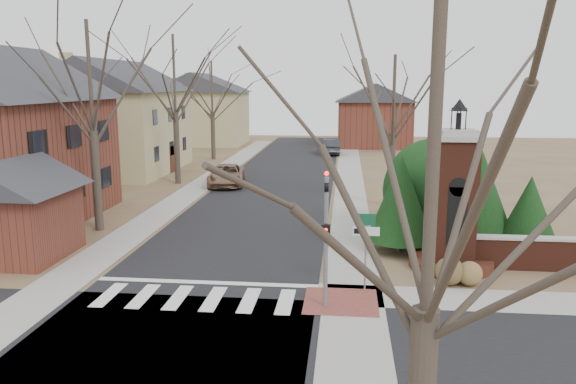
# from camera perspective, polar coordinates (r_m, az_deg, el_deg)

# --- Properties ---
(ground) EXTENTS (120.00, 120.00, 0.00)m
(ground) POSITION_cam_1_polar(r_m,az_deg,el_deg) (18.50, -10.01, -11.52)
(ground) COLOR brown
(ground) RESTS_ON ground
(main_street) EXTENTS (8.00, 70.00, 0.01)m
(main_street) POSITION_cam_1_polar(r_m,az_deg,el_deg) (39.34, -1.29, 0.71)
(main_street) COLOR black
(main_street) RESTS_ON ground
(cross_street) EXTENTS (120.00, 8.00, 0.01)m
(cross_street) POSITION_cam_1_polar(r_m,az_deg,el_deg) (15.89, -13.05, -15.55)
(cross_street) COLOR black
(cross_street) RESTS_ON ground
(crosswalk_zone) EXTENTS (8.00, 2.20, 0.02)m
(crosswalk_zone) POSITION_cam_1_polar(r_m,az_deg,el_deg) (19.21, -9.35, -10.60)
(crosswalk_zone) COLOR silver
(crosswalk_zone) RESTS_ON ground
(stop_bar) EXTENTS (8.00, 0.35, 0.02)m
(stop_bar) POSITION_cam_1_polar(r_m,az_deg,el_deg) (20.56, -8.25, -9.09)
(stop_bar) COLOR silver
(stop_bar) RESTS_ON ground
(sidewalk_right_main) EXTENTS (2.00, 60.00, 0.02)m
(sidewalk_right_main) POSITION_cam_1_polar(r_m,az_deg,el_deg) (39.04, 6.31, 0.57)
(sidewalk_right_main) COLOR gray
(sidewalk_right_main) RESTS_ON ground
(sidewalk_left) EXTENTS (2.00, 60.00, 0.02)m
(sidewalk_left) POSITION_cam_1_polar(r_m,az_deg,el_deg) (40.31, -8.64, 0.84)
(sidewalk_left) COLOR gray
(sidewalk_left) RESTS_ON ground
(curb_apron) EXTENTS (2.40, 2.40, 0.02)m
(curb_apron) POSITION_cam_1_polar(r_m,az_deg,el_deg) (18.76, 5.39, -11.02)
(curb_apron) COLOR brown
(curb_apron) RESTS_ON ground
(traffic_signal_pole) EXTENTS (0.28, 0.41, 4.50)m
(traffic_signal_pole) POSITION_cam_1_polar(r_m,az_deg,el_deg) (17.55, 3.89, -3.70)
(traffic_signal_pole) COLOR slate
(traffic_signal_pole) RESTS_ON ground
(sign_post) EXTENTS (0.90, 0.07, 2.75)m
(sign_post) POSITION_cam_1_polar(r_m,az_deg,el_deg) (19.09, 7.91, -4.55)
(sign_post) COLOR slate
(sign_post) RESTS_ON ground
(brick_gate_monument) EXTENTS (3.20, 3.20, 6.47)m
(brick_gate_monument) POSITION_cam_1_polar(r_m,az_deg,el_deg) (22.33, 16.45, -2.05)
(brick_gate_monument) COLOR #4F2317
(brick_gate_monument) RESTS_ON ground
(brick_garden_wall) EXTENTS (7.50, 0.50, 1.30)m
(brick_garden_wall) POSITION_cam_1_polar(r_m,az_deg,el_deg) (23.94, 26.94, -5.66)
(brick_garden_wall) COLOR #4F2317
(brick_garden_wall) RESTS_ON ground
(house_stucco_left) EXTENTS (9.80, 12.80, 9.28)m
(house_stucco_left) POSITION_cam_1_polar(r_m,az_deg,el_deg) (47.19, -17.16, 7.56)
(house_stucco_left) COLOR tan
(house_stucco_left) RESTS_ON ground
(garage_left) EXTENTS (4.80, 4.80, 4.29)m
(garage_left) POSITION_cam_1_polar(r_m,az_deg,el_deg) (25.27, -26.21, -1.09)
(garage_left) COLOR brown
(garage_left) RESTS_ON ground
(house_distant_left) EXTENTS (10.80, 8.80, 8.53)m
(house_distant_left) POSITION_cam_1_polar(r_m,az_deg,el_deg) (66.63, -8.86, 8.48)
(house_distant_left) COLOR tan
(house_distant_left) RESTS_ON ground
(house_distant_right) EXTENTS (8.80, 8.80, 7.30)m
(house_distant_right) POSITION_cam_1_polar(r_m,az_deg,el_deg) (64.56, 8.76, 7.87)
(house_distant_right) COLOR brown
(house_distant_right) RESTS_ON ground
(evergreen_near) EXTENTS (2.80, 2.80, 4.10)m
(evergreen_near) POSITION_cam_1_polar(r_m,az_deg,el_deg) (23.99, 11.38, -0.60)
(evergreen_near) COLOR #473D33
(evergreen_near) RESTS_ON ground
(evergreen_mid) EXTENTS (3.40, 3.40, 4.70)m
(evergreen_mid) POSITION_cam_1_polar(r_m,az_deg,el_deg) (25.62, 18.52, 0.46)
(evergreen_mid) COLOR #473D33
(evergreen_mid) RESTS_ON ground
(evergreen_far) EXTENTS (2.40, 2.40, 3.30)m
(evergreen_far) POSITION_cam_1_polar(r_m,az_deg,el_deg) (25.33, 23.33, -1.61)
(evergreen_far) COLOR #473D33
(evergreen_far) RESTS_ON ground
(evergreen_mass) EXTENTS (4.80, 4.80, 4.80)m
(evergreen_mass) POSITION_cam_1_polar(r_m,az_deg,el_deg) (26.63, 14.75, 0.62)
(evergreen_mass) COLOR black
(evergreen_mass) RESTS_ON ground
(bare_tree_0) EXTENTS (8.05, 8.05, 11.15)m
(bare_tree_0) POSITION_cam_1_polar(r_m,az_deg,el_deg) (28.04, -19.54, 11.74)
(bare_tree_0) COLOR #473D33
(bare_tree_0) RESTS_ON ground
(bare_tree_1) EXTENTS (8.40, 8.40, 11.64)m
(bare_tree_1) POSITION_cam_1_polar(r_m,az_deg,el_deg) (40.20, -11.52, 12.21)
(bare_tree_1) COLOR #473D33
(bare_tree_1) RESTS_ON ground
(bare_tree_2) EXTENTS (7.35, 7.35, 10.19)m
(bare_tree_2) POSITION_cam_1_polar(r_m,az_deg,el_deg) (52.87, -7.76, 10.90)
(bare_tree_2) COLOR #473D33
(bare_tree_2) RESTS_ON ground
(bare_tree_3) EXTENTS (7.00, 7.00, 9.70)m
(bare_tree_3) POSITION_cam_1_polar(r_m,az_deg,el_deg) (32.51, 10.73, 10.21)
(bare_tree_3) COLOR #473D33
(bare_tree_3) RESTS_ON ground
(bare_tree_4) EXTENTS (6.65, 6.65, 9.21)m
(bare_tree_4) POSITION_cam_1_polar(r_m,az_deg,el_deg) (7.52, 14.65, 5.46)
(bare_tree_4) COLOR #473D33
(bare_tree_4) RESTS_ON ground
(pickup_truck) EXTENTS (3.08, 5.45, 1.44)m
(pickup_truck) POSITION_cam_1_polar(r_m,az_deg,el_deg) (39.43, -6.27, 1.72)
(pickup_truck) COLOR #856148
(pickup_truck) RESTS_ON ground
(distant_car) EXTENTS (1.90, 4.74, 1.53)m
(distant_car) POSITION_cam_1_polar(r_m,az_deg,el_deg) (56.73, 4.41, 4.63)
(distant_car) COLOR #2E3135
(distant_car) RESTS_ON ground
(dry_shrub_left) EXTENTS (1.01, 1.01, 1.01)m
(dry_shrub_left) POSITION_cam_1_polar(r_m,az_deg,el_deg) (20.81, 16.09, -7.73)
(dry_shrub_left) COLOR brown
(dry_shrub_left) RESTS_ON ground
(dry_shrub_right) EXTENTS (0.88, 0.88, 0.88)m
(dry_shrub_right) POSITION_cam_1_polar(r_m,az_deg,el_deg) (20.96, 17.98, -7.89)
(dry_shrub_right) COLOR brown
(dry_shrub_right) RESTS_ON ground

